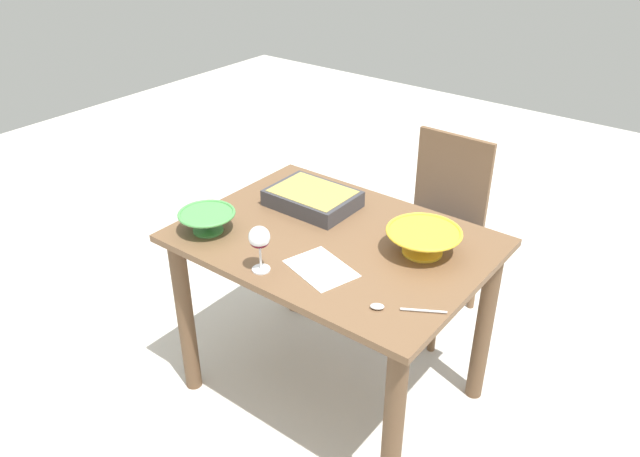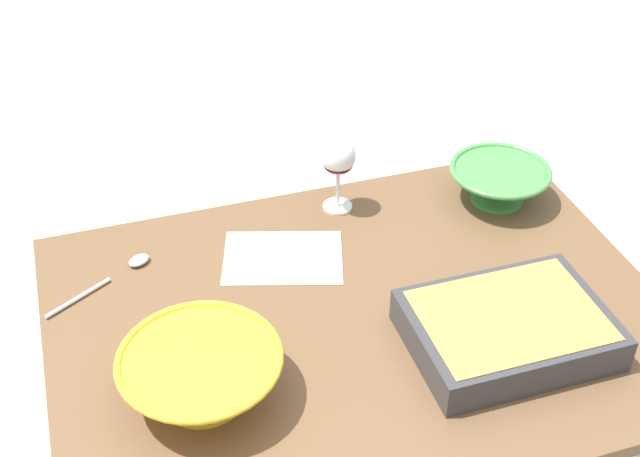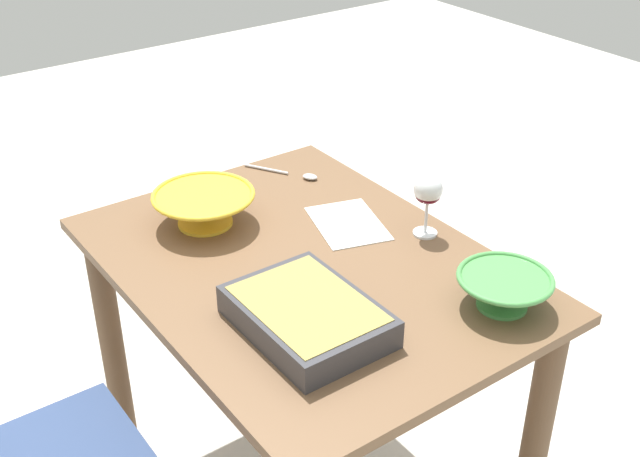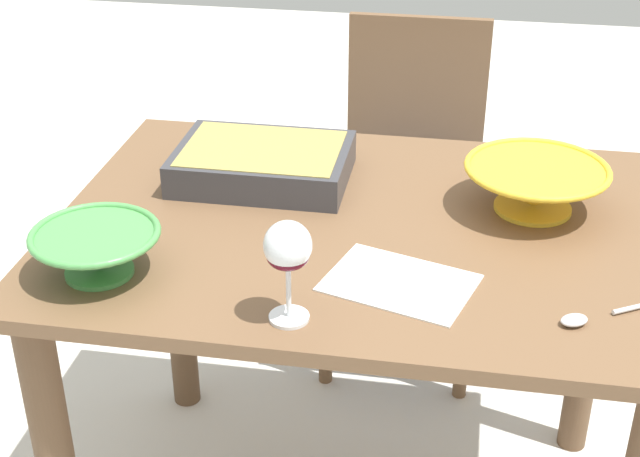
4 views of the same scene
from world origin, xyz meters
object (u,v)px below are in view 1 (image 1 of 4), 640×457
object	(u,v)px
dining_table	(334,271)
casserole_dish	(313,197)
wine_glass	(259,240)
small_bowl	(423,240)
chair	(436,223)
napkin	(321,269)
mixing_bowl	(207,220)
serving_spoon	(392,308)

from	to	relation	value
dining_table	casserole_dish	distance (m)	0.32
wine_glass	small_bowl	distance (m)	0.57
chair	napkin	world-z (taller)	chair
mixing_bowl	small_bowl	xyz separation A→B (m)	(0.71, 0.35, 0.01)
casserole_dish	small_bowl	bearing A→B (deg)	-4.56
wine_glass	serving_spoon	bearing A→B (deg)	10.09
small_bowl	dining_table	bearing A→B (deg)	-161.31
wine_glass	mixing_bowl	xyz separation A→B (m)	(-0.33, 0.07, -0.07)
chair	small_bowl	distance (m)	0.79
dining_table	chair	bearing A→B (deg)	87.63
chair	dining_table	bearing A→B (deg)	-92.37
dining_table	small_bowl	xyz separation A→B (m)	(0.31, 0.10, 0.20)
casserole_dish	napkin	world-z (taller)	casserole_dish
chair	small_bowl	bearing A→B (deg)	-67.54
napkin	chair	bearing A→B (deg)	93.35
mixing_bowl	serving_spoon	bearing A→B (deg)	0.58
dining_table	serving_spoon	bearing A→B (deg)	-31.34
casserole_dish	mixing_bowl	world-z (taller)	mixing_bowl
small_bowl	wine_glass	bearing A→B (deg)	-131.10
serving_spoon	napkin	world-z (taller)	serving_spoon
wine_glass	mixing_bowl	bearing A→B (deg)	167.38
dining_table	casserole_dish	size ratio (longest dim) A/B	3.28
casserole_dish	serving_spoon	size ratio (longest dim) A/B	1.60
dining_table	napkin	size ratio (longest dim) A/B	4.78
serving_spoon	dining_table	bearing A→B (deg)	148.66
dining_table	mixing_bowl	size ratio (longest dim) A/B	5.18
mixing_bowl	serving_spoon	size ratio (longest dim) A/B	1.01
serving_spoon	chair	bearing A→B (deg)	109.91
wine_glass	mixing_bowl	size ratio (longest dim) A/B	0.78
casserole_dish	dining_table	bearing A→B (deg)	-33.90
mixing_bowl	napkin	size ratio (longest dim) A/B	0.92
casserole_dish	small_bowl	distance (m)	0.53
serving_spoon	napkin	size ratio (longest dim) A/B	0.91
casserole_dish	serving_spoon	bearing A→B (deg)	-32.26
chair	napkin	size ratio (longest dim) A/B	3.82
casserole_dish	napkin	distance (m)	0.46
small_bowl	serving_spoon	size ratio (longest dim) A/B	1.26
chair	napkin	distance (m)	1.01
dining_table	casserole_dish	world-z (taller)	casserole_dish
wine_glass	dining_table	bearing A→B (deg)	78.29
serving_spoon	napkin	distance (m)	0.31
serving_spoon	napkin	bearing A→B (deg)	171.59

